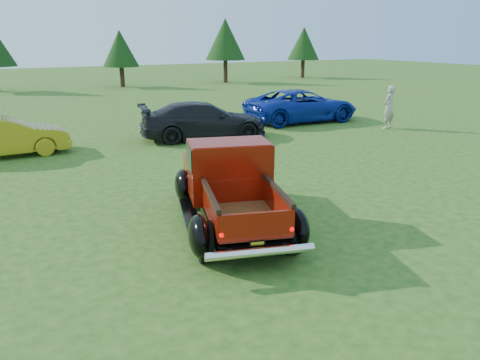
{
  "coord_description": "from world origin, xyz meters",
  "views": [
    {
      "loc": [
        -3.84,
        -8.01,
        3.79
      ],
      "look_at": [
        0.6,
        0.2,
        0.94
      ],
      "focal_mm": 35.0,
      "sensor_mm": 36.0,
      "label": 1
    }
  ],
  "objects_px": {
    "tree_east": "(225,39)",
    "spectator": "(389,107)",
    "tree_mid_right": "(120,49)",
    "show_car_blue": "(302,106)",
    "show_car_grey": "(204,120)",
    "show_car_yellow": "(4,137)",
    "pickup_truck": "(229,183)",
    "tree_far_east": "(304,44)"
  },
  "relations": [
    {
      "from": "tree_east",
      "to": "spectator",
      "type": "xyz_separation_m",
      "value": [
        -3.62,
        -22.84,
        -2.73
      ]
    },
    {
      "from": "tree_mid_right",
      "to": "show_car_blue",
      "type": "bearing_deg",
      "value": -81.15
    },
    {
      "from": "show_car_grey",
      "to": "show_car_yellow",
      "type": "bearing_deg",
      "value": 97.48
    },
    {
      "from": "show_car_yellow",
      "to": "show_car_blue",
      "type": "relative_size",
      "value": 0.75
    },
    {
      "from": "pickup_truck",
      "to": "show_car_grey",
      "type": "xyz_separation_m",
      "value": [
        3.03,
        8.1,
        -0.11
      ]
    },
    {
      "from": "pickup_truck",
      "to": "tree_mid_right",
      "type": "bearing_deg",
      "value": 95.74
    },
    {
      "from": "tree_mid_right",
      "to": "show_car_grey",
      "type": "relative_size",
      "value": 0.9
    },
    {
      "from": "show_car_blue",
      "to": "spectator",
      "type": "relative_size",
      "value": 2.91
    },
    {
      "from": "show_car_blue",
      "to": "spectator",
      "type": "distance_m",
      "value": 3.95
    },
    {
      "from": "show_car_grey",
      "to": "show_car_blue",
      "type": "relative_size",
      "value": 0.91
    },
    {
      "from": "tree_east",
      "to": "tree_far_east",
      "type": "relative_size",
      "value": 1.12
    },
    {
      "from": "show_car_grey",
      "to": "show_car_blue",
      "type": "xyz_separation_m",
      "value": [
        5.63,
        1.36,
        0.04
      ]
    },
    {
      "from": "tree_east",
      "to": "pickup_truck",
      "type": "distance_m",
      "value": 32.61
    },
    {
      "from": "pickup_truck",
      "to": "show_car_blue",
      "type": "relative_size",
      "value": 0.92
    },
    {
      "from": "tree_far_east",
      "to": "tree_east",
      "type": "bearing_deg",
      "value": -173.66
    },
    {
      "from": "tree_east",
      "to": "pickup_truck",
      "type": "relative_size",
      "value": 1.09
    },
    {
      "from": "tree_east",
      "to": "spectator",
      "type": "relative_size",
      "value": 2.92
    },
    {
      "from": "pickup_truck",
      "to": "tree_east",
      "type": "bearing_deg",
      "value": 79.77
    },
    {
      "from": "tree_far_east",
      "to": "show_car_yellow",
      "type": "relative_size",
      "value": 1.18
    },
    {
      "from": "tree_mid_right",
      "to": "show_car_blue",
      "type": "height_order",
      "value": "tree_mid_right"
    },
    {
      "from": "show_car_yellow",
      "to": "show_car_blue",
      "type": "bearing_deg",
      "value": -87.24
    },
    {
      "from": "pickup_truck",
      "to": "spectator",
      "type": "distance_m",
      "value": 12.56
    },
    {
      "from": "spectator",
      "to": "pickup_truck",
      "type": "bearing_deg",
      "value": 11.43
    },
    {
      "from": "tree_mid_right",
      "to": "show_car_blue",
      "type": "xyz_separation_m",
      "value": [
        3.13,
        -20.1,
        -2.23
      ]
    },
    {
      "from": "tree_east",
      "to": "show_car_blue",
      "type": "xyz_separation_m",
      "value": [
        -5.87,
        -19.6,
        -2.91
      ]
    },
    {
      "from": "show_car_yellow",
      "to": "spectator",
      "type": "relative_size",
      "value": 2.19
    },
    {
      "from": "show_car_grey",
      "to": "show_car_blue",
      "type": "bearing_deg",
      "value": -65.09
    },
    {
      "from": "show_car_blue",
      "to": "tree_east",
      "type": "bearing_deg",
      "value": -14.14
    },
    {
      "from": "tree_mid_right",
      "to": "tree_far_east",
      "type": "bearing_deg",
      "value": 1.59
    },
    {
      "from": "tree_mid_right",
      "to": "spectator",
      "type": "distance_m",
      "value": 24.04
    },
    {
      "from": "show_car_blue",
      "to": "spectator",
      "type": "xyz_separation_m",
      "value": [
        2.26,
        -3.24,
        0.18
      ]
    },
    {
      "from": "tree_far_east",
      "to": "tree_mid_right",
      "type": "bearing_deg",
      "value": -178.41
    },
    {
      "from": "tree_far_east",
      "to": "show_car_yellow",
      "type": "bearing_deg",
      "value": -141.99
    },
    {
      "from": "tree_east",
      "to": "spectator",
      "type": "bearing_deg",
      "value": -98.99
    },
    {
      "from": "pickup_truck",
      "to": "show_car_yellow",
      "type": "height_order",
      "value": "pickup_truck"
    },
    {
      "from": "tree_mid_right",
      "to": "pickup_truck",
      "type": "bearing_deg",
      "value": -100.6
    },
    {
      "from": "show_car_yellow",
      "to": "spectator",
      "type": "bearing_deg",
      "value": -100.24
    },
    {
      "from": "show_car_grey",
      "to": "show_car_blue",
      "type": "distance_m",
      "value": 5.79
    },
    {
      "from": "spectator",
      "to": "tree_mid_right",
      "type": "bearing_deg",
      "value": -95.26
    },
    {
      "from": "tree_far_east",
      "to": "show_car_grey",
      "type": "bearing_deg",
      "value": -133.03
    },
    {
      "from": "tree_east",
      "to": "spectator",
      "type": "height_order",
      "value": "tree_east"
    },
    {
      "from": "pickup_truck",
      "to": "show_car_blue",
      "type": "distance_m",
      "value": 12.82
    }
  ]
}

